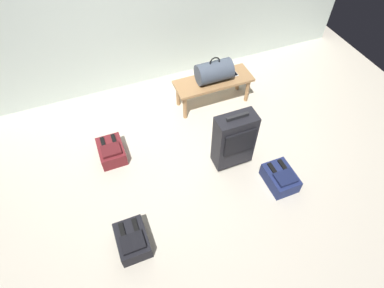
% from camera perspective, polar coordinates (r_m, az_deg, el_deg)
% --- Properties ---
extents(ground_plane, '(6.60, 6.60, 0.00)m').
position_cam_1_polar(ground_plane, '(3.64, -0.68, -2.85)').
color(ground_plane, beige).
extents(bench, '(1.00, 0.36, 0.38)m').
position_cam_1_polar(bench, '(4.08, 3.91, 10.91)').
color(bench, '#A87A4C').
rests_on(bench, ground).
extents(duffel_bag_slate, '(0.44, 0.26, 0.34)m').
position_cam_1_polar(duffel_bag_slate, '(3.96, 4.04, 13.02)').
color(duffel_bag_slate, '#475160').
rests_on(duffel_bag_slate, bench).
extents(cell_phone, '(0.07, 0.14, 0.01)m').
position_cam_1_polar(cell_phone, '(4.17, 7.60, 12.68)').
color(cell_phone, silver).
rests_on(cell_phone, bench).
extents(suitcase_upright_charcoal, '(0.42, 0.23, 0.76)m').
position_cam_1_polar(suitcase_upright_charcoal, '(3.35, 7.66, 0.71)').
color(suitcase_upright_charcoal, black).
rests_on(suitcase_upright_charcoal, ground).
extents(backpack_dark, '(0.28, 0.38, 0.21)m').
position_cam_1_polar(backpack_dark, '(3.11, -10.77, -16.83)').
color(backpack_dark, black).
rests_on(backpack_dark, ground).
extents(backpack_maroon, '(0.28, 0.38, 0.21)m').
position_cam_1_polar(backpack_maroon, '(3.71, -14.43, -1.27)').
color(backpack_maroon, maroon).
rests_on(backpack_maroon, ground).
extents(backpack_navy, '(0.28, 0.38, 0.21)m').
position_cam_1_polar(backpack_navy, '(3.52, 15.77, -5.96)').
color(backpack_navy, navy).
rests_on(backpack_navy, ground).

